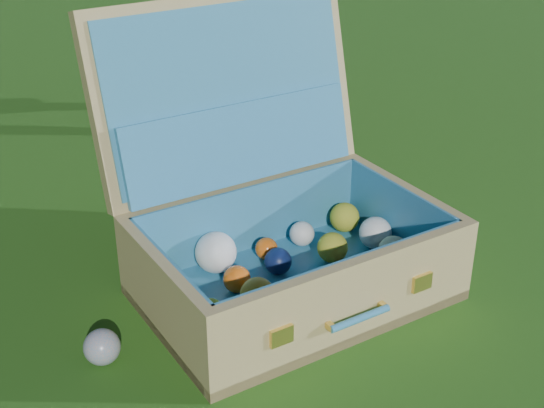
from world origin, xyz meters
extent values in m
plane|color=#215114|center=(0.00, 0.00, 0.00)|extent=(60.00, 60.00, 0.00)
sphere|color=teal|center=(-0.52, 0.04, 0.04)|extent=(0.08, 0.08, 0.08)
cube|color=tan|center=(-0.06, 0.01, 0.01)|extent=(0.70, 0.48, 0.02)
cube|color=tan|center=(-0.07, -0.20, 0.10)|extent=(0.68, 0.06, 0.20)
cube|color=tan|center=(-0.05, 0.23, 0.10)|extent=(0.68, 0.06, 0.20)
cube|color=tan|center=(-0.38, 0.03, 0.10)|extent=(0.04, 0.40, 0.20)
cube|color=tan|center=(0.27, 0.00, 0.10)|extent=(0.04, 0.40, 0.20)
cube|color=teal|center=(-0.06, 0.01, 0.03)|extent=(0.65, 0.43, 0.01)
cube|color=teal|center=(-0.07, -0.18, 0.11)|extent=(0.63, 0.04, 0.18)
cube|color=teal|center=(-0.05, 0.21, 0.11)|extent=(0.63, 0.04, 0.18)
cube|color=teal|center=(-0.37, 0.03, 0.11)|extent=(0.02, 0.40, 0.18)
cube|color=teal|center=(0.25, 0.00, 0.11)|extent=(0.02, 0.40, 0.18)
cube|color=tan|center=(-0.05, 0.32, 0.42)|extent=(0.68, 0.19, 0.45)
cube|color=teal|center=(-0.05, 0.29, 0.42)|extent=(0.63, 0.14, 0.39)
cube|color=teal|center=(-0.05, 0.25, 0.30)|extent=(0.61, 0.10, 0.19)
cube|color=#F2C659|center=(-0.25, -0.21, 0.10)|extent=(0.05, 0.01, 0.04)
cube|color=#F2C659|center=(0.11, -0.22, 0.10)|extent=(0.05, 0.01, 0.04)
cylinder|color=teal|center=(-0.07, -0.23, 0.08)|extent=(0.15, 0.02, 0.02)
cube|color=#F2C659|center=(-0.14, -0.22, 0.08)|extent=(0.01, 0.02, 0.01)
cube|color=#F2C659|center=(0.00, -0.23, 0.08)|extent=(0.01, 0.02, 0.01)
sphere|color=#0D1A45|center=(-0.32, -0.13, 0.08)|extent=(0.09, 0.09, 0.09)
sphere|color=gold|center=(-0.18, -0.12, 0.07)|extent=(0.08, 0.08, 0.08)
sphere|color=beige|center=(-0.05, -0.14, 0.08)|extent=(0.10, 0.10, 0.10)
sphere|color=gold|center=(0.06, -0.14, 0.06)|extent=(0.06, 0.06, 0.06)
sphere|color=orange|center=(0.19, -0.14, 0.07)|extent=(0.07, 0.07, 0.07)
sphere|color=gold|center=(-0.31, -0.02, 0.07)|extent=(0.07, 0.07, 0.07)
sphere|color=orange|center=(-0.18, -0.02, 0.07)|extent=(0.08, 0.08, 0.08)
sphere|color=red|center=(-0.06, -0.03, 0.06)|extent=(0.05, 0.05, 0.05)
sphere|color=red|center=(0.06, -0.05, 0.06)|extent=(0.05, 0.05, 0.05)
sphere|color=beige|center=(0.19, -0.05, 0.07)|extent=(0.08, 0.08, 0.08)
sphere|color=orange|center=(-0.32, 0.07, 0.07)|extent=(0.07, 0.07, 0.07)
sphere|color=orange|center=(-0.18, 0.06, 0.06)|extent=(0.06, 0.06, 0.06)
sphere|color=#0D1A45|center=(-0.06, 0.07, 0.06)|extent=(0.07, 0.07, 0.07)
sphere|color=gold|center=(0.08, 0.05, 0.07)|extent=(0.07, 0.07, 0.07)
sphere|color=white|center=(0.21, 0.04, 0.07)|extent=(0.08, 0.08, 0.08)
sphere|color=gold|center=(-0.31, 0.18, 0.07)|extent=(0.07, 0.07, 0.07)
sphere|color=white|center=(-0.18, 0.17, 0.08)|extent=(0.10, 0.10, 0.10)
sphere|color=orange|center=(-0.05, 0.15, 0.06)|extent=(0.06, 0.06, 0.06)
sphere|color=white|center=(0.06, 0.15, 0.06)|extent=(0.06, 0.06, 0.06)
sphere|color=gold|center=(0.20, 0.15, 0.07)|extent=(0.08, 0.08, 0.08)
camera|label=1|loc=(-0.94, -1.18, 1.00)|focal=50.00mm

